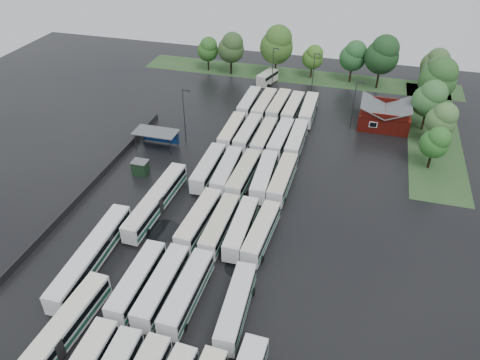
# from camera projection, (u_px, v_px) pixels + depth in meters

# --- Properties ---
(ground) EXTENTS (160.00, 160.00, 0.00)m
(ground) POSITION_uv_depth(u_px,v_px,m) (205.00, 236.00, 68.43)
(ground) COLOR black
(ground) RESTS_ON ground
(brick_building) EXTENTS (10.07, 8.60, 5.39)m
(brick_building) POSITION_uv_depth(u_px,v_px,m) (384.00, 118.00, 95.89)
(brick_building) COLOR maroon
(brick_building) RESTS_ON ground
(wash_shed) EXTENTS (8.20, 4.20, 3.58)m
(wash_shed) POSITION_uv_depth(u_px,v_px,m) (157.00, 133.00, 88.09)
(wash_shed) COLOR #2D2D30
(wash_shed) RESTS_ON ground
(utility_hut) EXTENTS (2.70, 2.20, 2.62)m
(utility_hut) POSITION_uv_depth(u_px,v_px,m) (140.00, 168.00, 81.33)
(utility_hut) COLOR black
(utility_hut) RESTS_ON ground
(grass_strip_north) EXTENTS (80.00, 10.00, 0.01)m
(grass_strip_north) POSITION_uv_depth(u_px,v_px,m) (296.00, 76.00, 119.38)
(grass_strip_north) COLOR #274620
(grass_strip_north) RESTS_ON ground
(grass_strip_east) EXTENTS (10.00, 50.00, 0.01)m
(grass_strip_east) POSITION_uv_depth(u_px,v_px,m) (433.00, 132.00, 94.71)
(grass_strip_east) COLOR #274620
(grass_strip_east) RESTS_ON ground
(west_fence) EXTENTS (0.10, 50.00, 1.20)m
(west_fence) POSITION_uv_depth(u_px,v_px,m) (97.00, 180.00, 79.44)
(west_fence) COLOR #2D2D30
(west_fence) RESTS_ON ground
(bus_r1c0) EXTENTS (2.68, 12.30, 3.42)m
(bus_r1c0) POSITION_uv_depth(u_px,v_px,m) (137.00, 281.00, 58.65)
(bus_r1c0) COLOR silver
(bus_r1c0) RESTS_ON ground
(bus_r1c1) EXTENTS (2.68, 12.46, 3.47)m
(bus_r1c1) POSITION_uv_depth(u_px,v_px,m) (162.00, 286.00, 57.95)
(bus_r1c1) COLOR silver
(bus_r1c1) RESTS_ON ground
(bus_r1c2) EXTENTS (2.79, 12.53, 3.48)m
(bus_r1c2) POSITION_uv_depth(u_px,v_px,m) (187.00, 292.00, 57.13)
(bus_r1c2) COLOR silver
(bus_r1c2) RESTS_ON ground
(bus_r1c4) EXTENTS (3.15, 12.13, 3.35)m
(bus_r1c4) POSITION_uv_depth(u_px,v_px,m) (236.00, 306.00, 55.41)
(bus_r1c4) COLOR silver
(bus_r1c4) RESTS_ON ground
(bus_r2c1) EXTENTS (3.16, 12.47, 3.44)m
(bus_r2c1) POSITION_uv_depth(u_px,v_px,m) (199.00, 219.00, 68.70)
(bus_r2c1) COLOR silver
(bus_r2c1) RESTS_ON ground
(bus_r2c2) EXTENTS (2.61, 12.02, 3.34)m
(bus_r2c2) POSITION_uv_depth(u_px,v_px,m) (220.00, 225.00, 67.73)
(bus_r2c2) COLOR silver
(bus_r2c2) RESTS_ON ground
(bus_r2c3) EXTENTS (2.76, 11.89, 3.30)m
(bus_r2c3) POSITION_uv_depth(u_px,v_px,m) (241.00, 228.00, 67.23)
(bus_r2c3) COLOR silver
(bus_r2c3) RESTS_ON ground
(bus_r2c4) EXTENTS (3.10, 11.95, 3.30)m
(bus_r2c4) POSITION_uv_depth(u_px,v_px,m) (261.00, 232.00, 66.42)
(bus_r2c4) COLOR silver
(bus_r2c4) RESTS_ON ground
(bus_r3c0) EXTENTS (2.77, 12.35, 3.43)m
(bus_r3c0) POSITION_uv_depth(u_px,v_px,m) (208.00, 168.00, 80.26)
(bus_r3c0) COLOR silver
(bus_r3c0) RESTS_ON ground
(bus_r3c1) EXTENTS (2.98, 12.26, 3.39)m
(bus_r3c1) POSITION_uv_depth(u_px,v_px,m) (227.00, 171.00, 79.46)
(bus_r3c1) COLOR silver
(bus_r3c1) RESTS_ON ground
(bus_r3c2) EXTENTS (2.99, 12.45, 3.44)m
(bus_r3c2) POSITION_uv_depth(u_px,v_px,m) (244.00, 174.00, 78.51)
(bus_r3c2) COLOR silver
(bus_r3c2) RESTS_ON ground
(bus_r3c3) EXTENTS (3.21, 12.54, 3.46)m
(bus_r3c3) POSITION_uv_depth(u_px,v_px,m) (264.00, 176.00, 78.08)
(bus_r3c3) COLOR silver
(bus_r3c3) RESTS_ON ground
(bus_r3c4) EXTENTS (2.84, 12.48, 3.46)m
(bus_r3c4) POSITION_uv_depth(u_px,v_px,m) (283.00, 179.00, 77.41)
(bus_r3c4) COLOR silver
(bus_r3c4) RESTS_ON ground
(bus_r4c0) EXTENTS (2.70, 11.94, 3.32)m
(bus_r4c0) POSITION_uv_depth(u_px,v_px,m) (232.00, 131.00, 91.13)
(bus_r4c0) COLOR silver
(bus_r4c0) RESTS_ON ground
(bus_r4c1) EXTENTS (2.81, 12.14, 3.37)m
(bus_r4c1) POSITION_uv_depth(u_px,v_px,m) (248.00, 133.00, 90.39)
(bus_r4c1) COLOR silver
(bus_r4c1) RESTS_ON ground
(bus_r4c2) EXTENTS (2.65, 11.92, 3.31)m
(bus_r4c2) POSITION_uv_depth(u_px,v_px,m) (264.00, 137.00, 89.24)
(bus_r4c2) COLOR silver
(bus_r4c2) RESTS_ON ground
(bus_r4c3) EXTENTS (2.92, 12.31, 3.41)m
(bus_r4c3) POSITION_uv_depth(u_px,v_px,m) (281.00, 139.00, 88.67)
(bus_r4c3) COLOR silver
(bus_r4c3) RESTS_ON ground
(bus_r4c4) EXTENTS (2.61, 12.14, 3.38)m
(bus_r4c4) POSITION_uv_depth(u_px,v_px,m) (297.00, 140.00, 88.25)
(bus_r4c4) COLOR silver
(bus_r4c4) RESTS_ON ground
(bus_r5c0) EXTENTS (2.53, 11.87, 3.30)m
(bus_r5c0) POSITION_uv_depth(u_px,v_px,m) (249.00, 103.00, 101.92)
(bus_r5c0) COLOR silver
(bus_r5c0) RESTS_ON ground
(bus_r5c1) EXTENTS (2.97, 12.37, 3.42)m
(bus_r5c1) POSITION_uv_depth(u_px,v_px,m) (264.00, 105.00, 100.74)
(bus_r5c1) COLOR silver
(bus_r5c1) RESTS_ON ground
(bus_r5c2) EXTENTS (3.10, 12.41, 3.43)m
(bus_r5c2) POSITION_uv_depth(u_px,v_px,m) (279.00, 106.00, 100.43)
(bus_r5c2) COLOR silver
(bus_r5c2) RESTS_ON ground
(bus_r5c3) EXTENTS (2.95, 12.25, 3.39)m
(bus_r5c3) POSITION_uv_depth(u_px,v_px,m) (293.00, 108.00, 99.46)
(bus_r5c3) COLOR silver
(bus_r5c3) RESTS_ON ground
(bus_r5c4) EXTENTS (2.77, 12.32, 3.42)m
(bus_r5c4) POSITION_uv_depth(u_px,v_px,m) (309.00, 110.00, 98.90)
(bus_r5c4) COLOR silver
(bus_r5c4) RESTS_ON ground
(artic_bus_west_a) EXTENTS (3.44, 18.53, 3.42)m
(artic_bus_west_a) POSITION_uv_depth(u_px,v_px,m) (55.00, 341.00, 51.37)
(artic_bus_west_a) COLOR silver
(artic_bus_west_a) RESTS_ON ground
(artic_bus_west_b) EXTENTS (3.02, 18.07, 3.34)m
(artic_bus_west_b) POSITION_uv_depth(u_px,v_px,m) (156.00, 201.00, 72.55)
(artic_bus_west_b) COLOR silver
(artic_bus_west_b) RESTS_ON ground
(artic_bus_west_c) EXTENTS (3.20, 18.80, 3.48)m
(artic_bus_west_c) POSITION_uv_depth(u_px,v_px,m) (92.00, 255.00, 62.47)
(artic_bus_west_c) COLOR silver
(artic_bus_west_c) RESTS_ON ground
(minibus) EXTENTS (4.23, 7.10, 2.92)m
(minibus) POSITION_uv_depth(u_px,v_px,m) (267.00, 77.00, 114.26)
(minibus) COLOR beige
(minibus) RESTS_ON ground
(tree_north_0) EXTENTS (5.37, 5.37, 8.89)m
(tree_north_0) POSITION_uv_depth(u_px,v_px,m) (208.00, 49.00, 119.24)
(tree_north_0) COLOR black
(tree_north_0) RESTS_ON ground
(tree_north_1) EXTENTS (6.60, 6.60, 10.93)m
(tree_north_1) POSITION_uv_depth(u_px,v_px,m) (231.00, 47.00, 116.29)
(tree_north_1) COLOR black
(tree_north_1) RESTS_ON ground
(tree_north_2) EXTENTS (8.08, 8.08, 13.38)m
(tree_north_2) POSITION_uv_depth(u_px,v_px,m) (277.00, 44.00, 113.39)
(tree_north_2) COLOR black
(tree_north_2) RESTS_ON ground
(tree_north_3) EXTENTS (5.18, 5.18, 8.58)m
(tree_north_3) POSITION_uv_depth(u_px,v_px,m) (313.00, 57.00, 115.01)
(tree_north_3) COLOR #342716
(tree_north_3) RESTS_ON ground
(tree_north_4) EXTENTS (6.37, 6.37, 10.55)m
(tree_north_4) POSITION_uv_depth(u_px,v_px,m) (354.00, 56.00, 112.08)
(tree_north_4) COLOR #312013
(tree_north_4) RESTS_ON ground
(tree_north_5) EXTENTS (7.87, 7.87, 13.04)m
(tree_north_5) POSITION_uv_depth(u_px,v_px,m) (383.00, 54.00, 108.16)
(tree_north_5) COLOR black
(tree_north_5) RESTS_ON ground
(tree_north_6) EXTENTS (6.33, 6.33, 10.48)m
(tree_north_6) POSITION_uv_depth(u_px,v_px,m) (436.00, 64.00, 107.81)
(tree_north_6) COLOR black
(tree_north_6) RESTS_ON ground
(tree_east_0) EXTENTS (5.03, 5.00, 8.28)m
(tree_east_0) POSITION_uv_depth(u_px,v_px,m) (436.00, 142.00, 80.63)
(tree_east_0) COLOR black
(tree_east_0) RESTS_ON ground
(tree_east_1) EXTENTS (5.63, 5.63, 9.32)m
(tree_east_1) POSITION_uv_depth(u_px,v_px,m) (442.00, 119.00, 86.37)
(tree_east_1) COLOR black
(tree_east_1) RESTS_ON ground
(tree_east_2) EXTENTS (6.50, 6.50, 10.77)m
(tree_east_2) POSITION_uv_depth(u_px,v_px,m) (430.00, 98.00, 91.63)
(tree_east_2) COLOR #312218
(tree_east_2) RESTS_ON ground
(tree_east_3) EXTENTS (7.70, 7.70, 12.75)m
(tree_east_3) POSITION_uv_depth(u_px,v_px,m) (439.00, 78.00, 96.82)
(tree_east_3) COLOR #322316
(tree_east_3) RESTS_ON ground
(tree_east_4) EXTENTS (5.65, 5.65, 9.36)m
(tree_east_4) POSITION_uv_depth(u_px,v_px,m) (434.00, 70.00, 106.26)
(tree_east_4) COLOR black
(tree_east_4) RESTS_ON ground
(lamp_post_ne) EXTENTS (1.56, 0.30, 10.15)m
(lamp_post_ne) POSITION_uv_depth(u_px,v_px,m) (355.00, 101.00, 92.89)
(lamp_post_ne) COLOR #2D2D30
(lamp_post_ne) RESTS_ON ground
(lamp_post_nw) EXTENTS (1.69, 0.33, 10.98)m
(lamp_post_nw) POSITION_uv_depth(u_px,v_px,m) (185.00, 112.00, 87.91)
(lamp_post_nw) COLOR #2D2D30
(lamp_post_nw) RESTS_ON ground
(lamp_post_back_w) EXTENTS (1.51, 0.29, 9.77)m
(lamp_post_back_w) POSITION_uv_depth(u_px,v_px,m) (273.00, 65.00, 110.03)
(lamp_post_back_w) COLOR #2D2D30
(lamp_post_back_w) RESTS_ON ground
(lamp_post_back_e) EXTENTS (1.45, 0.28, 9.39)m
(lamp_post_back_e) POSITION_uv_depth(u_px,v_px,m) (314.00, 70.00, 108.05)
(lamp_post_back_e) COLOR #2D2D30
(lamp_post_back_e) RESTS_ON ground
(puddle_2) EXTENTS (5.42, 5.42, 0.01)m
(puddle_2) POSITION_uv_depth(u_px,v_px,m) (162.00, 231.00, 69.43)
(puddle_2) COLOR black
(puddle_2) RESTS_ON ground
(puddle_3) EXTENTS (3.59, 3.59, 0.01)m
(puddle_3) POSITION_uv_depth(u_px,v_px,m) (237.00, 268.00, 63.15)
(puddle_3) COLOR black
(puddle_3) RESTS_ON ground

